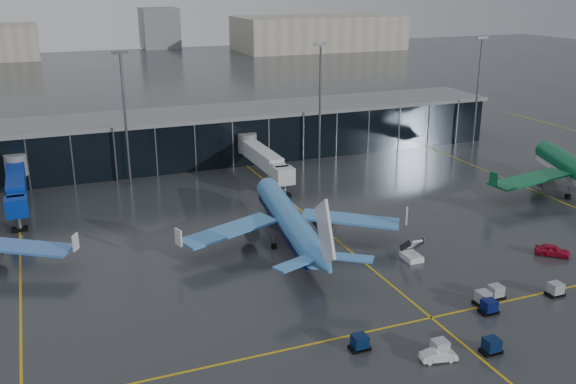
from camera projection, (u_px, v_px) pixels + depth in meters
name	position (u px, v px, depth m)	size (l,w,h in m)	color
ground	(303.00, 279.00, 85.25)	(600.00, 600.00, 0.00)	#282B2D
terminal_pier	(191.00, 137.00, 138.09)	(142.00, 17.00, 10.70)	black
jet_bridges	(16.00, 184.00, 109.31)	(94.00, 27.50, 7.20)	#595B60
flood_masts	(228.00, 107.00, 126.62)	(203.00, 0.50, 25.50)	#595B60
distant_hangars	(190.00, 36.00, 337.75)	(260.00, 71.00, 22.00)	#B2AD99
taxi_lines	(336.00, 239.00, 98.11)	(220.00, 120.00, 0.02)	gold
airliner_klm_near	(289.00, 204.00, 95.18)	(35.08, 39.96, 12.28)	#428CDA
baggage_carts	(476.00, 316.00, 74.40)	(30.94, 11.36, 1.70)	black
mobile_airstair	(412.00, 254.00, 90.95)	(2.28, 3.25, 3.45)	white
service_van_red	(552.00, 250.00, 92.21)	(1.94, 4.83, 1.64)	#AC0D29
service_van_white	(439.00, 355.00, 66.89)	(1.38, 3.95, 1.30)	silver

